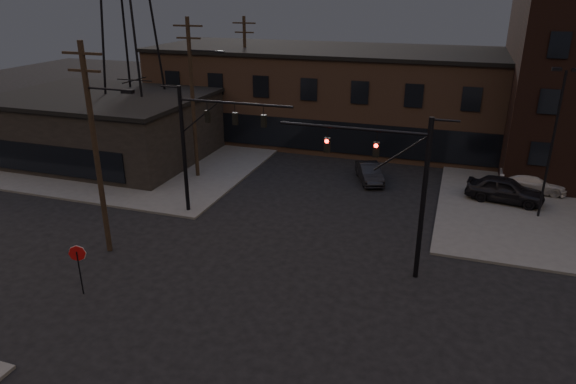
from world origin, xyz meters
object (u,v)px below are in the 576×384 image
object	(u,v)px
traffic_signal_near	(400,180)
traffic_signal_far	(202,137)
stop_sign	(78,259)
car_crossing	(369,173)
parked_car_lot_b	(533,183)
parked_car_lot_a	(505,189)

from	to	relation	value
traffic_signal_near	traffic_signal_far	world-z (taller)	same
traffic_signal_near	traffic_signal_far	bearing A→B (deg)	163.83
stop_sign	traffic_signal_far	bearing A→B (deg)	82.68
stop_sign	car_crossing	xyz separation A→B (m)	(9.92, 19.17, -1.17)
traffic_signal_near	parked_car_lot_b	world-z (taller)	traffic_signal_near
traffic_signal_far	car_crossing	xyz separation A→B (m)	(8.63, 9.18, -4.34)
traffic_signal_far	car_crossing	size ratio (longest dim) A/B	1.96
stop_sign	parked_car_lot_a	bearing A→B (deg)	43.13
parked_car_lot_a	traffic_signal_near	bearing A→B (deg)	162.38
traffic_signal_far	parked_car_lot_a	size ratio (longest dim) A/B	1.65
traffic_signal_far	stop_sign	world-z (taller)	traffic_signal_far
stop_sign	car_crossing	bearing A→B (deg)	62.64
traffic_signal_near	car_crossing	world-z (taller)	traffic_signal_near
traffic_signal_near	parked_car_lot_a	distance (m)	13.34
traffic_signal_far	car_crossing	world-z (taller)	traffic_signal_far
traffic_signal_near	car_crossing	distance (m)	13.81
parked_car_lot_b	car_crossing	bearing A→B (deg)	98.81
parked_car_lot_a	car_crossing	world-z (taller)	parked_car_lot_a
parked_car_lot_a	parked_car_lot_b	size ratio (longest dim) A/B	1.11
traffic_signal_far	parked_car_lot_b	world-z (taller)	traffic_signal_far
stop_sign	traffic_signal_near	bearing A→B (deg)	25.90
stop_sign	car_crossing	world-z (taller)	stop_sign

